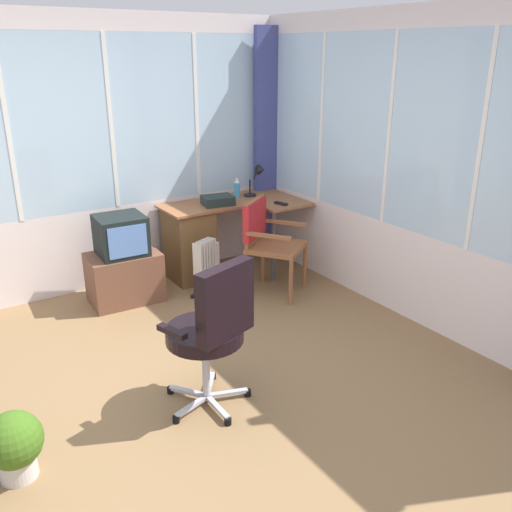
% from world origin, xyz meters
% --- Properties ---
extents(ground, '(5.44, 5.40, 0.06)m').
position_xyz_m(ground, '(0.00, 0.00, -0.03)').
color(ground, olive).
extents(north_window_panel, '(4.44, 0.07, 2.54)m').
position_xyz_m(north_window_panel, '(0.00, 2.23, 1.27)').
color(north_window_panel, silver).
rests_on(north_window_panel, ground).
extents(east_window_panel, '(0.07, 4.40, 2.54)m').
position_xyz_m(east_window_panel, '(2.25, 0.00, 1.27)').
color(east_window_panel, silver).
rests_on(east_window_panel, ground).
extents(curtain_corner, '(0.29, 0.10, 2.44)m').
position_xyz_m(curtain_corner, '(2.12, 2.10, 1.22)').
color(curtain_corner, '#40488A').
rests_on(curtain_corner, ground).
extents(desk, '(1.39, 0.84, 0.75)m').
position_xyz_m(desk, '(1.11, 1.90, 0.41)').
color(desk, '#985D37').
rests_on(desk, ground).
extents(desk_lamp, '(0.23, 0.20, 0.34)m').
position_xyz_m(desk_lamp, '(1.88, 1.91, 0.97)').
color(desk_lamp, black).
rests_on(desk_lamp, desk).
extents(tv_remote, '(0.08, 0.16, 0.02)m').
position_xyz_m(tv_remote, '(1.88, 1.49, 0.76)').
color(tv_remote, black).
rests_on(tv_remote, desk).
extents(spray_bottle, '(0.06, 0.06, 0.22)m').
position_xyz_m(spray_bottle, '(1.66, 1.97, 0.85)').
color(spray_bottle, '#44A6DE').
rests_on(spray_bottle, desk).
extents(paper_tray, '(0.34, 0.28, 0.09)m').
position_xyz_m(paper_tray, '(1.34, 1.83, 0.80)').
color(paper_tray, '#1F2C2B').
rests_on(paper_tray, desk).
extents(wooden_armchair, '(0.67, 0.67, 0.91)m').
position_xyz_m(wooden_armchair, '(1.50, 1.23, 0.58)').
color(wooden_armchair, brown).
rests_on(wooden_armchair, ground).
extents(office_chair, '(0.63, 0.55, 1.03)m').
position_xyz_m(office_chair, '(0.18, -0.15, 0.61)').
color(office_chair, '#B7B7BF').
rests_on(office_chair, ground).
extents(tv_on_stand, '(0.66, 0.48, 0.82)m').
position_xyz_m(tv_on_stand, '(0.29, 1.75, 0.36)').
color(tv_on_stand, brown).
rests_on(tv_on_stand, ground).
extents(space_heater, '(0.33, 0.26, 0.55)m').
position_xyz_m(space_heater, '(0.99, 1.45, 0.28)').
color(space_heater, silver).
rests_on(space_heater, ground).
extents(potted_plant, '(0.32, 0.32, 0.40)m').
position_xyz_m(potted_plant, '(-1.04, -0.10, 0.22)').
color(potted_plant, beige).
rests_on(potted_plant, ground).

